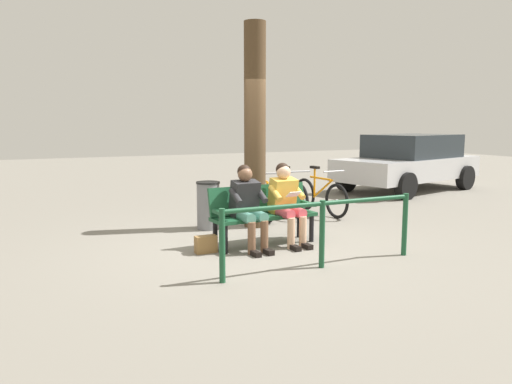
# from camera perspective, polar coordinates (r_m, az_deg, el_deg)

# --- Properties ---
(ground_plane) EXTENTS (40.00, 40.00, 0.00)m
(ground_plane) POSITION_cam_1_polar(r_m,az_deg,el_deg) (7.28, -0.04, -6.25)
(ground_plane) COLOR slate
(bench) EXTENTS (1.63, 0.57, 0.87)m
(bench) POSITION_cam_1_polar(r_m,az_deg,el_deg) (7.32, 0.70, -2.11)
(bench) COLOR #194C2D
(bench) RESTS_ON ground
(person_reading) EXTENTS (0.51, 0.78, 1.20)m
(person_reading) POSITION_cam_1_polar(r_m,az_deg,el_deg) (7.31, 3.51, -0.87)
(person_reading) COLOR gold
(person_reading) RESTS_ON ground
(person_companion) EXTENTS (0.51, 0.78, 1.20)m
(person_companion) POSITION_cam_1_polar(r_m,az_deg,el_deg) (7.00, -0.94, -1.27)
(person_companion) COLOR #262628
(person_companion) RESTS_ON ground
(handbag) EXTENTS (0.30, 0.14, 0.24)m
(handbag) POSITION_cam_1_polar(r_m,az_deg,el_deg) (6.93, -5.80, -6.01)
(handbag) COLOR olive
(handbag) RESTS_ON ground
(tree_trunk) EXTENTS (0.37, 0.37, 3.45)m
(tree_trunk) POSITION_cam_1_polar(r_m,az_deg,el_deg) (8.44, -0.12, 7.55)
(tree_trunk) COLOR #4C3823
(tree_trunk) RESTS_ON ground
(litter_bin) EXTENTS (0.40, 0.40, 0.81)m
(litter_bin) POSITION_cam_1_polar(r_m,az_deg,el_deg) (8.39, -5.53, -1.53)
(litter_bin) COLOR slate
(litter_bin) RESTS_ON ground
(bicycle_black) EXTENTS (0.48, 1.68, 0.94)m
(bicycle_black) POSITION_cam_1_polar(r_m,az_deg,el_deg) (9.77, 7.38, -0.46)
(bicycle_black) COLOR black
(bicycle_black) RESTS_ON ground
(bicycle_red) EXTENTS (0.48, 1.68, 0.94)m
(bicycle_red) POSITION_cam_1_polar(r_m,az_deg,el_deg) (9.73, 3.86, -0.46)
(bicycle_red) COLOR black
(bicycle_red) RESTS_ON ground
(bicycle_silver) EXTENTS (0.59, 1.64, 0.94)m
(bicycle_silver) POSITION_cam_1_polar(r_m,az_deg,el_deg) (9.37, 0.90, -0.76)
(bicycle_silver) COLOR black
(bicycle_silver) RESTS_ON ground
(railing_fence) EXTENTS (2.73, 0.10, 0.85)m
(railing_fence) POSITION_cam_1_polar(r_m,az_deg,el_deg) (6.16, 7.65, -3.44)
(railing_fence) COLOR #194C2D
(railing_fence) RESTS_ON ground
(parked_car) EXTENTS (4.51, 2.78, 1.47)m
(parked_car) POSITION_cam_1_polar(r_m,az_deg,el_deg) (13.70, 17.21, 3.43)
(parked_car) COLOR silver
(parked_car) RESTS_ON ground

